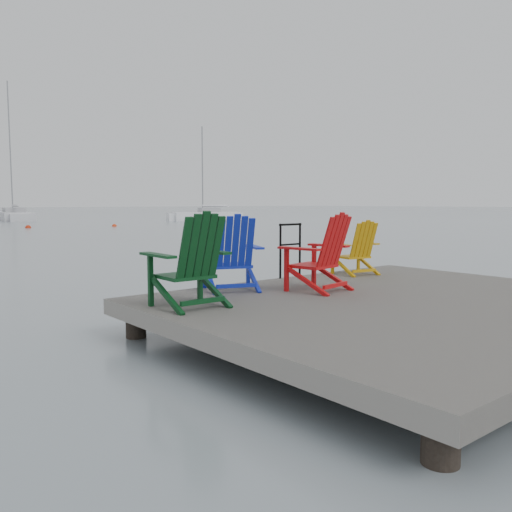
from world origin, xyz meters
TOP-DOWN VIEW (x-y plane):
  - ground at (0.00, 0.00)m, footprint 400.00×400.00m
  - dock at (0.00, 0.00)m, footprint 6.00×5.00m
  - handrail at (0.25, 2.45)m, footprint 0.48×0.04m
  - chair_green at (-2.42, 1.29)m, footprint 0.89×0.83m
  - chair_blue at (-1.31, 1.97)m, footprint 1.02×0.98m
  - chair_red at (-0.37, 1.15)m, footprint 0.95×0.90m
  - chair_yellow at (1.38, 1.98)m, footprint 0.82×0.77m
  - sailboat_mid at (9.66, 52.86)m, footprint 4.23×10.53m
  - sailboat_far at (23.92, 39.90)m, footprint 6.76×3.17m
  - buoy_c at (5.54, 34.41)m, footprint 0.41×0.41m
  - buoy_d at (11.18, 33.00)m, footprint 0.35×0.35m

SIDE VIEW (x-z plane):
  - ground at x=0.00m, z-range 0.00..0.00m
  - buoy_c at x=5.54m, z-range -0.20..0.20m
  - buoy_d at x=11.18m, z-range -0.17..0.17m
  - dock at x=0.00m, z-range -0.35..1.05m
  - sailboat_mid at x=9.66m, z-range -6.60..7.31m
  - sailboat_far at x=23.92m, z-range -4.29..5.00m
  - chair_yellow at x=1.38m, z-range 0.50..1.42m
  - chair_blue at x=-1.31m, z-range 0.50..1.56m
  - chair_red at x=-0.37m, z-range 0.50..1.58m
  - handrail at x=0.25m, z-range 0.59..1.49m
  - chair_green at x=-2.42m, z-range 0.50..1.61m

